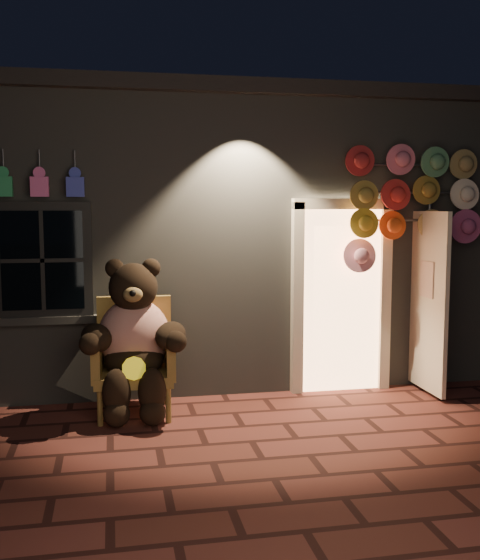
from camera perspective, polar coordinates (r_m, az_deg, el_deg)
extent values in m
plane|color=maroon|center=(6.06, 1.03, -13.88)|extent=(60.00, 60.00, 0.00)
cube|color=slate|center=(9.64, -3.98, 3.72)|extent=(7.00, 5.00, 3.30)
cube|color=black|center=(9.71, -4.06, 13.97)|extent=(7.30, 5.30, 0.16)
cube|color=black|center=(7.07, -16.78, 1.67)|extent=(1.00, 0.10, 1.20)
cube|color=black|center=(7.04, -16.81, 1.65)|extent=(0.82, 0.06, 1.02)
cube|color=slate|center=(7.15, -16.62, -3.37)|extent=(1.10, 0.14, 0.08)
cube|color=#F7AE6F|center=(7.56, 8.72, -1.65)|extent=(0.92, 0.10, 2.10)
cube|color=beige|center=(7.36, 5.01, -1.82)|extent=(0.12, 0.12, 2.20)
cube|color=beige|center=(7.71, 12.46, -1.57)|extent=(0.12, 0.12, 2.20)
cube|color=beige|center=(7.44, 8.96, 6.56)|extent=(1.16, 0.12, 0.12)
cube|color=beige|center=(7.57, 16.12, -1.82)|extent=(0.05, 0.80, 2.00)
cube|color=#289357|center=(7.01, -19.92, 7.66)|extent=(0.18, 0.07, 0.20)
cylinder|color=#59595E|center=(7.08, -19.92, 9.67)|extent=(0.02, 0.02, 0.25)
cube|color=#E45DA6|center=(6.97, -17.05, 7.77)|extent=(0.18, 0.07, 0.20)
cylinder|color=#59595E|center=(7.04, -17.07, 9.79)|extent=(0.02, 0.02, 0.25)
cube|color=#343FB7|center=(6.94, -14.15, 7.87)|extent=(0.18, 0.07, 0.20)
cylinder|color=#59595E|center=(7.02, -14.18, 9.89)|extent=(0.02, 0.02, 0.25)
cube|color=olive|center=(6.76, -9.17, -8.21)|extent=(0.80, 0.75, 0.11)
cube|color=olive|center=(7.00, -9.18, -4.50)|extent=(0.77, 0.13, 0.76)
cube|color=olive|center=(6.70, -12.30, -6.48)|extent=(0.12, 0.66, 0.44)
cube|color=olive|center=(6.69, -6.10, -6.39)|extent=(0.12, 0.66, 0.44)
cylinder|color=olive|center=(6.54, -12.10, -10.85)|extent=(0.05, 0.05, 0.35)
cylinder|color=olive|center=(6.53, -6.25, -10.78)|extent=(0.05, 0.05, 0.35)
cylinder|color=olive|center=(7.13, -11.76, -9.40)|extent=(0.05, 0.05, 0.35)
cylinder|color=olive|center=(7.12, -6.42, -9.33)|extent=(0.05, 0.05, 0.35)
ellipsoid|color=#A82312|center=(6.72, -9.20, -4.78)|extent=(0.75, 0.61, 0.75)
ellipsoid|color=black|center=(6.68, -9.17, -6.78)|extent=(0.62, 0.53, 0.35)
sphere|color=black|center=(6.59, -9.28, -0.64)|extent=(0.51, 0.51, 0.48)
sphere|color=black|center=(6.61, -10.86, 1.01)|extent=(0.19, 0.19, 0.19)
sphere|color=black|center=(6.60, -7.75, 1.06)|extent=(0.19, 0.19, 0.19)
ellipsoid|color=olive|center=(6.38, -9.31, -1.25)|extent=(0.20, 0.14, 0.15)
ellipsoid|color=black|center=(6.50, -12.41, -4.93)|extent=(0.41, 0.55, 0.27)
ellipsoid|color=black|center=(6.49, -6.06, -4.85)|extent=(0.45, 0.56, 0.27)
ellipsoid|color=black|center=(6.45, -10.70, -9.62)|extent=(0.27, 0.27, 0.47)
ellipsoid|color=black|center=(6.44, -7.66, -9.59)|extent=(0.27, 0.27, 0.47)
sphere|color=black|center=(6.44, -10.69, -11.40)|extent=(0.25, 0.25, 0.25)
sphere|color=black|center=(6.44, -7.63, -11.37)|extent=(0.25, 0.25, 0.25)
cylinder|color=yellow|center=(6.38, -9.22, -7.61)|extent=(0.24, 0.11, 0.22)
cylinder|color=#59595E|center=(7.83, 16.03, 0.92)|extent=(0.04, 0.04, 2.77)
cylinder|color=#59595E|center=(7.66, 14.29, 9.68)|extent=(1.23, 0.03, 0.03)
cylinder|color=#59595E|center=(7.65, 14.23, 7.38)|extent=(1.23, 0.03, 0.03)
cylinder|color=#59595E|center=(7.65, 14.17, 5.08)|extent=(1.23, 0.03, 0.03)
cylinder|color=#A52427|center=(7.38, 10.52, 10.30)|extent=(0.35, 0.11, 0.35)
cylinder|color=pink|center=(7.52, 13.56, 10.16)|extent=(0.35, 0.11, 0.35)
cylinder|color=#539365|center=(7.67, 16.48, 10.00)|extent=(0.35, 0.11, 0.35)
cylinder|color=#9C8651|center=(7.92, 18.95, 9.79)|extent=(0.35, 0.11, 0.35)
cylinder|color=olive|center=(7.34, 10.55, 7.52)|extent=(0.35, 0.11, 0.35)
cylinder|color=red|center=(7.47, 13.58, 7.43)|extent=(0.35, 0.11, 0.35)
cylinder|color=olive|center=(7.71, 16.19, 7.32)|extent=(0.35, 0.11, 0.35)
cylinder|color=white|center=(7.88, 18.96, 7.20)|extent=(0.35, 0.11, 0.35)
cylinder|color=yellow|center=(7.31, 10.58, 4.71)|extent=(0.35, 0.11, 0.35)
cylinder|color=#FF5C20|center=(7.53, 13.32, 4.69)|extent=(0.35, 0.11, 0.35)
cylinder|color=tan|center=(7.68, 16.21, 4.64)|extent=(0.35, 0.11, 0.35)
cylinder|color=#C24D89|center=(7.85, 18.98, 4.58)|extent=(0.35, 0.11, 0.35)
cylinder|color=pink|center=(7.39, 10.35, 1.94)|extent=(0.35, 0.11, 0.35)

